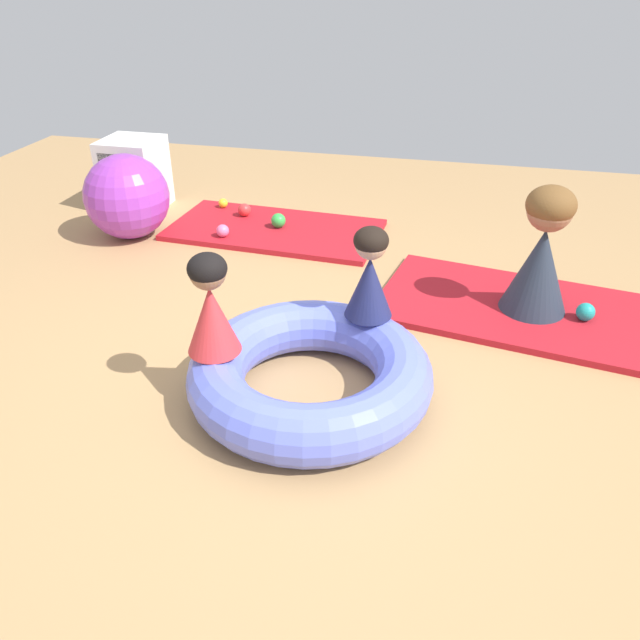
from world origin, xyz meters
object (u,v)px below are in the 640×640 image
play_ball_teal (586,312)px  storage_cube (133,175)px  play_ball_red (244,210)px  exercise_ball_large (127,197)px  play_ball_green (278,221)px  child_in_navy (370,274)px  child_in_red (211,305)px  inflatable_cushion (310,374)px  adult_seated (542,252)px  play_ball_pink (223,231)px  play_ball_yellow (223,203)px

play_ball_teal → storage_cube: 3.55m
play_ball_red → exercise_ball_large: (-0.71, -0.48, 0.21)m
play_ball_green → storage_cube: storage_cube is taller
child_in_navy → exercise_ball_large: child_in_navy is taller
child_in_red → exercise_ball_large: size_ratio=0.79×
inflatable_cushion → play_ball_green: bearing=110.9°
adult_seated → play_ball_teal: (0.28, -0.07, -0.31)m
child_in_red → play_ball_green: bearing=-164.2°
play_ball_pink → play_ball_red: size_ratio=0.91×
exercise_ball_large → play_ball_teal: bearing=-11.0°
child_in_navy → play_ball_pink: (-1.28, 1.27, -0.41)m
inflatable_cushion → storage_cube: size_ratio=2.05×
storage_cube → adult_seated: bearing=-19.4°
inflatable_cushion → exercise_ball_large: 2.39m
inflatable_cushion → child_in_navy: size_ratio=2.46×
adult_seated → play_ball_pink: 2.23m
child_in_red → inflatable_cushion: bearing=110.4°
child_in_red → exercise_ball_large: (-1.35, 1.70, -0.20)m
child_in_red → storage_cube: bearing=-137.6°
play_ball_teal → play_ball_red: (-2.40, 1.09, -0.00)m
play_ball_teal → play_ball_red: play_ball_teal is taller
play_ball_green → play_ball_red: play_ball_green is taller
play_ball_pink → storage_cube: bearing=152.2°
child_in_navy → storage_cube: size_ratio=0.83×
play_ball_red → play_ball_green: bearing=-26.8°
play_ball_green → adult_seated: bearing=-25.4°
child_in_red → child_in_navy: bearing=134.7°
play_ball_green → play_ball_yellow: play_ball_green is taller
adult_seated → play_ball_yellow: (-2.35, 1.15, -0.32)m
play_ball_teal → exercise_ball_large: size_ratio=0.17×
child_in_red → play_ball_green: size_ratio=4.39×
play_ball_yellow → play_ball_teal: (2.63, -1.23, 0.01)m
inflatable_cushion → play_ball_teal: (1.34, 1.00, -0.04)m
play_ball_green → exercise_ball_large: exercise_ball_large is taller
exercise_ball_large → storage_cube: exercise_ball_large is taller
adult_seated → play_ball_teal: adult_seated is taller
adult_seated → inflatable_cushion: bearing=1.2°
child_in_navy → play_ball_pink: child_in_navy is taller
adult_seated → play_ball_green: 2.01m
play_ball_teal → play_ball_green: bearing=156.0°
play_ball_pink → play_ball_yellow: (-0.22, 0.57, -0.01)m
adult_seated → play_ball_teal: bearing=121.9°
play_ball_green → play_ball_pink: bearing=-142.1°
play_ball_green → exercise_ball_large: 1.11m
play_ball_pink → play_ball_teal: bearing=-15.2°
play_ball_green → play_ball_teal: (2.07, -0.92, -0.00)m
child_in_red → play_ball_yellow: 2.51m
adult_seated → play_ball_pink: size_ratio=8.00×
exercise_ball_large → inflatable_cushion: bearing=-42.1°
play_ball_green → play_ball_yellow: size_ratio=1.47×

